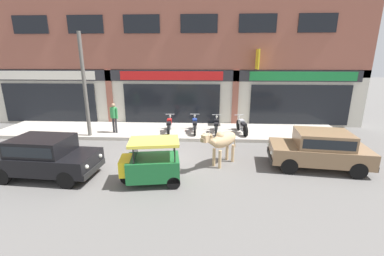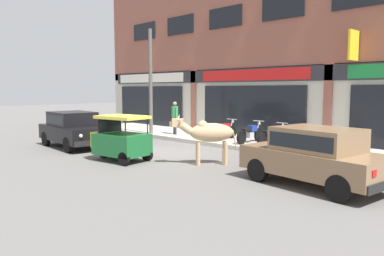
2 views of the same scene
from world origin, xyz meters
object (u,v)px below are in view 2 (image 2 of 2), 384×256
object	(u,v)px
motorcycle_3	(306,139)
pedestrian	(175,114)
motorcycle_0	(224,131)
motorcycle_1	(250,133)
car_0	(73,128)
utility_pole	(151,82)
motorcycle_2	(273,136)
auto_rickshaw	(120,141)
cow	(209,133)
car_1	(315,154)

from	to	relation	value
motorcycle_3	pedestrian	xyz separation A→B (m)	(-6.83, -0.26, 0.60)
motorcycle_0	pedestrian	distance (m)	2.99
motorcycle_0	motorcycle_1	world-z (taller)	same
car_0	utility_pole	distance (m)	4.80
car_0	motorcycle_2	bearing A→B (deg)	39.60
car_0	motorcycle_3	bearing A→B (deg)	34.44
motorcycle_0	motorcycle_3	distance (m)	3.91
utility_pole	motorcycle_2	bearing A→B (deg)	6.63
motorcycle_2	pedestrian	xyz separation A→B (m)	(-5.46, -0.20, 0.60)
car_0	pedestrian	distance (m)	5.02
motorcycle_0	motorcycle_3	size ratio (longest dim) A/B	1.01
utility_pole	motorcycle_0	bearing A→B (deg)	11.05
motorcycle_3	motorcycle_2	bearing A→B (deg)	-177.59
car_0	auto_rickshaw	bearing A→B (deg)	-4.22
motorcycle_1	motorcycle_3	bearing A→B (deg)	-1.36
cow	motorcycle_1	xyz separation A→B (m)	(-1.24, 3.91, -0.44)
cow	car_1	size ratio (longest dim) A/B	0.47
motorcycle_3	motorcycle_1	bearing A→B (deg)	178.64
motorcycle_0	motorcycle_3	world-z (taller)	same
auto_rickshaw	utility_pole	size ratio (longest dim) A/B	0.41
cow	motorcycle_3	world-z (taller)	cow
car_0	car_1	bearing A→B (deg)	7.01
motorcycle_0	utility_pole	bearing A→B (deg)	-168.95
pedestrian	car_1	bearing A→B (deg)	-22.04
motorcycle_2	motorcycle_3	xyz separation A→B (m)	(1.37, 0.06, 0.00)
car_1	utility_pole	world-z (taller)	utility_pole
motorcycle_3	cow	bearing A→B (deg)	-108.59
cow	car_1	world-z (taller)	cow
car_0	motorcycle_3	xyz separation A→B (m)	(7.60, 5.21, -0.25)
car_0	cow	bearing A→B (deg)	12.21
car_1	auto_rickshaw	world-z (taller)	auto_rickshaw
motorcycle_2	utility_pole	size ratio (longest dim) A/B	0.35
car_1	pedestrian	size ratio (longest dim) A/B	2.34
motorcycle_2	pedestrian	size ratio (longest dim) A/B	1.13
cow	motorcycle_0	xyz separation A→B (m)	(-2.61, 3.81, -0.44)
cow	auto_rickshaw	size ratio (longest dim) A/B	0.85
auto_rickshaw	motorcycle_0	bearing A→B (deg)	91.37
auto_rickshaw	motorcycle_2	xyz separation A→B (m)	(2.40, 5.43, -0.09)
cow	car_0	world-z (taller)	cow
car_0	motorcycle_0	world-z (taller)	car_0
cow	utility_pole	bearing A→B (deg)	155.68
motorcycle_0	motorcycle_2	distance (m)	2.54
motorcycle_2	utility_pole	bearing A→B (deg)	-173.37
pedestrian	utility_pole	world-z (taller)	utility_pole
cow	motorcycle_1	world-z (taller)	cow
utility_pole	car_1	bearing A→B (deg)	-16.97
car_0	motorcycle_0	size ratio (longest dim) A/B	2.04
auto_rickshaw	motorcycle_0	size ratio (longest dim) A/B	1.15
motorcycle_0	motorcycle_1	xyz separation A→B (m)	(1.37, 0.09, 0.00)
car_0	motorcycle_3	world-z (taller)	car_0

